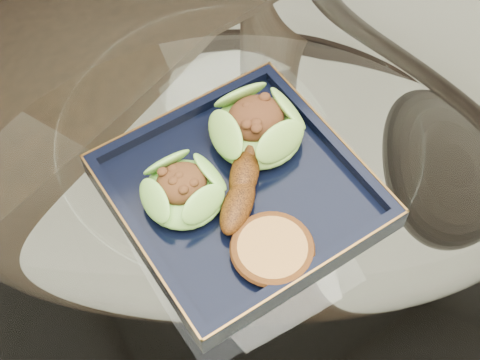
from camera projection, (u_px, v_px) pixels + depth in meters
ground at (240, 360)px, 1.45m from camera, size 4.00×4.00×0.00m
dining_table at (240, 223)px, 0.96m from camera, size 1.13×1.13×0.77m
dining_chair at (59, 12)px, 1.19m from camera, size 0.57×0.57×1.08m
navy_plate at (240, 194)px, 0.78m from camera, size 0.28×0.28×0.02m
lettuce_wrap_left at (183, 191)px, 0.75m from camera, size 0.12×0.12×0.03m
lettuce_wrap_right at (257, 128)px, 0.79m from camera, size 0.14×0.14×0.04m
roasted_plantain at (244, 174)px, 0.76m from camera, size 0.13×0.14×0.03m
crumb_patty at (272, 250)px, 0.72m from camera, size 0.09×0.09×0.02m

